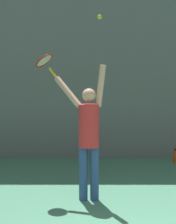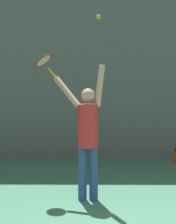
{
  "view_description": "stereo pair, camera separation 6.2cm",
  "coord_description": "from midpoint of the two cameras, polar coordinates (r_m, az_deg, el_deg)",
  "views": [
    {
      "loc": [
        -0.7,
        -3.6,
        1.92
      ],
      "look_at": [
        -0.69,
        2.4,
        1.34
      ],
      "focal_mm": 65.0,
      "sensor_mm": 36.0,
      "label": 1
    },
    {
      "loc": [
        -0.64,
        -3.6,
        1.92
      ],
      "look_at": [
        -0.69,
        2.4,
        1.34
      ],
      "focal_mm": 65.0,
      "sensor_mm": 36.0,
      "label": 2
    }
  ],
  "objects": [
    {
      "name": "tennis_racket",
      "position": [
        6.43,
        -5.9,
        7.06
      ],
      "size": [
        0.41,
        0.39,
        0.39
      ],
      "color": "yellow"
    },
    {
      "name": "water_bottle",
      "position": [
        8.93,
        12.41,
        -6.13
      ],
      "size": [
        0.08,
        0.08,
        0.32
      ],
      "color": "#D84C19",
      "rests_on": "ground_plane"
    },
    {
      "name": "tennis_player",
      "position": [
        6.07,
        0.23,
        -2.89
      ],
      "size": [
        0.82,
        0.5,
        2.05
      ],
      "color": "#2D4C7F",
      "rests_on": "ground_plane"
    },
    {
      "name": "tennis_ball",
      "position": [
        5.98,
        1.81,
        13.23
      ],
      "size": [
        0.07,
        0.07,
        0.07
      ],
      "color": "#CCDB2D"
    },
    {
      "name": "back_wall",
      "position": [
        9.14,
        4.72,
        9.09
      ],
      "size": [
        18.0,
        0.1,
        5.0
      ],
      "color": "slate",
      "rests_on": "ground_plane"
    }
  ]
}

